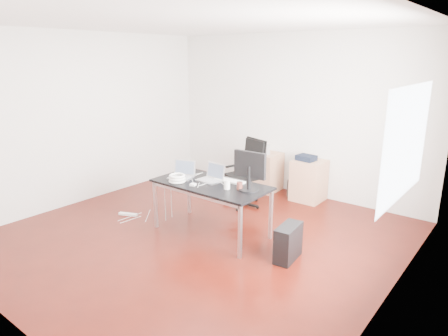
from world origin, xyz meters
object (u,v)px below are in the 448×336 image
Objects in this scene: office_chair at (247,169)px; pc_tower at (288,243)px; filing_cabinet_left at (265,172)px; filing_cabinet_right at (309,180)px; desk at (211,187)px.

office_chair reaches higher than pc_tower.
filing_cabinet_left reaches higher than pc_tower.
filing_cabinet_left is 1.00× the size of filing_cabinet_right.
office_chair is 1.12m from filing_cabinet_right.
desk is at bearing -60.77° from office_chair.
filing_cabinet_right is 2.21m from pc_tower.
pc_tower is (1.22, -0.01, -0.46)m from desk.
pc_tower is at bearing -22.87° from office_chair.
filing_cabinet_left is at bearing 101.75° from desk.
office_chair is at bearing -78.82° from filing_cabinet_left.
filing_cabinet_left is (-0.43, 2.06, -0.33)m from desk.
desk is at bearing -102.26° from filing_cabinet_right.
pc_tower is at bearing -0.25° from desk.
office_chair is 1.98m from pc_tower.
desk is 2.13m from filing_cabinet_left.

